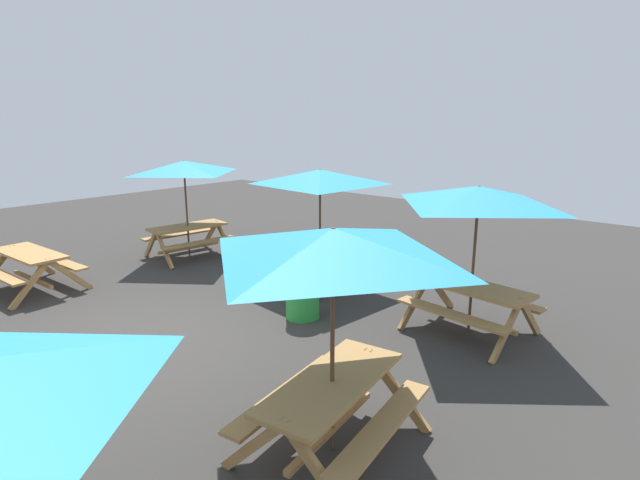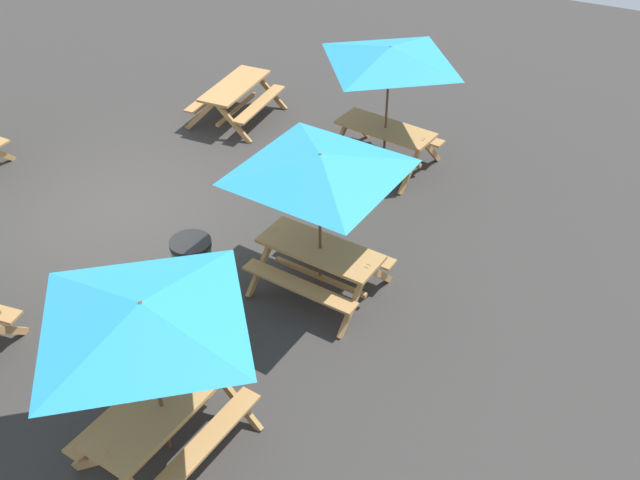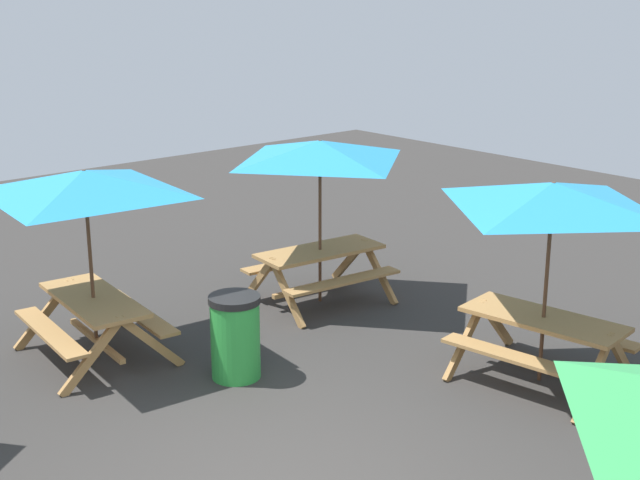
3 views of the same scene
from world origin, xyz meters
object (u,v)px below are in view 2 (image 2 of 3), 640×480
(picnic_table_0, at_px, (320,174))
(picnic_table_6, at_px, (389,64))
(picnic_table_2, at_px, (145,325))
(trash_bin_green, at_px, (194,268))
(picnic_table_4, at_px, (235,94))

(picnic_table_0, xyz_separation_m, picnic_table_6, (0.54, -3.69, 0.00))
(picnic_table_0, distance_m, picnic_table_2, 3.33)
(picnic_table_2, xyz_separation_m, trash_bin_green, (1.26, -2.38, -1.49))
(picnic_table_4, distance_m, trash_bin_green, 5.46)
(trash_bin_green, bearing_deg, picnic_table_6, -102.25)
(picnic_table_4, distance_m, picnic_table_6, 3.70)
(picnic_table_2, relative_size, trash_bin_green, 2.38)
(picnic_table_6, bearing_deg, picnic_table_0, 106.59)
(picnic_table_4, bearing_deg, picnic_table_2, 23.91)
(picnic_table_0, distance_m, picnic_table_4, 5.78)
(picnic_table_0, height_order, trash_bin_green, picnic_table_0)
(picnic_table_6, relative_size, trash_bin_green, 2.38)
(picnic_table_4, relative_size, trash_bin_green, 1.90)
(picnic_table_2, height_order, trash_bin_green, picnic_table_2)
(trash_bin_green, bearing_deg, picnic_table_0, -148.80)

